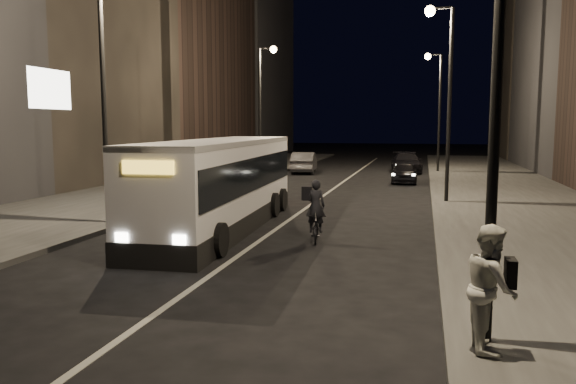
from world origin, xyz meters
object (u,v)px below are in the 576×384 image
Objects in this scene: streetlight_right_far at (436,96)px; streetlight_left_far at (264,93)px; streetlight_right_mid at (444,77)px; car_far at (406,162)px; car_near at (405,172)px; streetlight_left_near at (110,63)px; car_mid at (304,162)px; cyclist_on_bicycle at (316,221)px; city_bus at (221,181)px; pedestrian_woman at (491,287)px.

streetlight_left_far is (-10.66, -6.00, 0.00)m from streetlight_right_far.
streetlight_right_mid is 1.65× the size of car_far.
car_near is 7.49m from car_far.
streetlight_right_far is 1.65× the size of car_far.
streetlight_left_near is 1.65× the size of car_far.
car_mid is (-8.93, 14.16, -4.63)m from streetlight_right_mid.
streetlight_left_far is at bearing -150.64° from streetlight_right_far.
car_mid is (1.73, 4.16, -4.63)m from streetlight_left_far.
streetlight_right_mid is at bearing 36.88° from streetlight_left_near.
cyclist_on_bicycle is at bearing -112.72° from streetlight_right_mid.
streetlight_left_far is 0.75× the size of city_bus.
car_far is at bearing 76.66° from cyclist_on_bicycle.
streetlight_right_far is 1.83× the size of car_mid.
city_bus is 5.94× the size of pedestrian_woman.
car_mid is at bearing 85.53° from streetlight_left_near.
car_near is 8.93m from car_mid.
pedestrian_woman is (10.93, -26.32, -4.29)m from streetlight_left_far.
car_mid is at bearing -168.51° from car_far.
pedestrian_woman is (0.27, -32.32, -4.29)m from streetlight_right_far.
streetlight_right_far reaches higher than car_far.
car_far is at bearing 90.68° from car_near.
streetlight_right_far is at bearing -14.58° from car_far.
streetlight_left_far is 1.83× the size of car_mid.
cyclist_on_bicycle is (-3.69, -8.82, -4.75)m from streetlight_right_mid.
streetlight_right_mid is 16.88m from pedestrian_woman.
pedestrian_woman is (3.96, -7.50, 0.46)m from cyclist_on_bicycle.
cyclist_on_bicycle is 0.52× the size of car_near.
streetlight_right_mid is 1.00× the size of streetlight_right_far.
streetlight_left_near is at bearing 78.78° from car_mid.
pedestrian_woman is at bearing -71.42° from cyclist_on_bicycle.
city_bus is at bearing 88.14° from car_mid.
streetlight_left_near is at bearing -113.96° from streetlight_right_far.
car_far is at bearing -169.76° from car_mid.
city_bus is at bearing 7.42° from streetlight_left_near.
cyclist_on_bicycle is 8.49m from pedestrian_woman.
car_far is at bearing 35.78° from streetlight_left_far.
streetlight_left_near is 4.41× the size of cyclist_on_bicycle.
streetlight_right_far reaches higher than cyclist_on_bicycle.
streetlight_right_mid is 14.62m from streetlight_left_far.
streetlight_right_far reaches higher than city_bus.
car_near is 0.80× the size of car_mid.
streetlight_right_mid is at bearing -43.16° from streetlight_left_far.
streetlight_right_far is at bearing -4.34° from pedestrian_woman.
streetlight_left_near is (-10.66, -8.00, 0.00)m from streetlight_right_mid.
pedestrian_woman is at bearing -67.44° from streetlight_left_far.
car_near is at bearing 62.15° from streetlight_left_near.
car_near is at bearing -94.44° from car_far.
car_far reaches higher than car_near.
pedestrian_woman is (10.93, -8.32, -4.29)m from streetlight_left_near.
streetlight_left_far is 2.28× the size of car_near.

